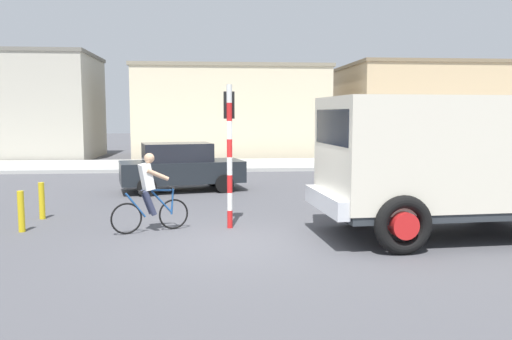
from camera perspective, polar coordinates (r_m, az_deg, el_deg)
The scene contains 12 objects.
ground_plane at distance 10.30m, azimuth -2.54°, elevation -8.19°, with size 120.00×120.00×0.00m, color #4C4C51.
sidewalk_far at distance 25.38m, azimuth -4.11°, elevation 0.57°, with size 80.00×5.00×0.16m, color #ADADA8.
truck_foreground at distance 11.51m, azimuth 20.56°, elevation 1.36°, with size 5.57×3.09×2.90m.
cyclist at distance 11.46m, azimuth -11.63°, elevation -2.44°, with size 1.61×0.77×1.72m.
traffic_light_pole at distance 11.57m, azimuth -2.93°, elevation 3.76°, with size 0.24×0.43×3.20m.
car_red_near at distance 17.40m, azimuth -8.29°, elevation 0.38°, with size 4.27×2.50×1.60m.
pedestrian_near_kerb at distance 20.45m, azimuth 12.43°, elevation 1.24°, with size 0.34×0.22×1.62m.
bollard_near at distance 12.37m, azimuth -24.41°, elevation -4.17°, with size 0.14×0.14×0.90m, color gold.
bollard_far at distance 13.68m, azimuth -22.48°, elevation -3.14°, with size 0.14×0.14×0.90m, color gold.
building_corner_left at distance 32.79m, azimuth -23.93°, elevation 6.41°, with size 7.90×6.36×5.98m.
building_mid_block at distance 32.05m, azimuth -2.81°, elevation 6.41°, with size 11.38×6.91×5.37m.
building_corner_right at distance 34.90m, azimuth 17.20°, elevation 6.35°, with size 9.14×8.05×5.65m.
Camera 1 is at (-0.44, -9.97, 2.55)m, focal length 36.39 mm.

